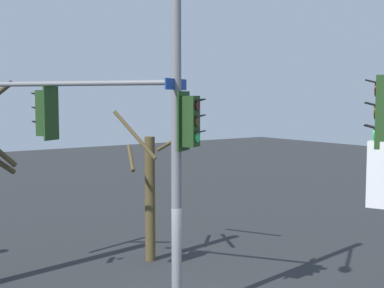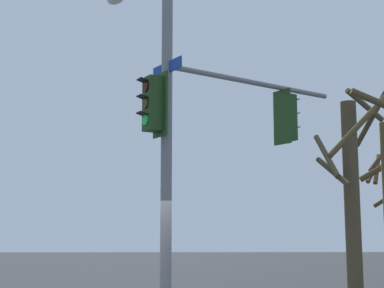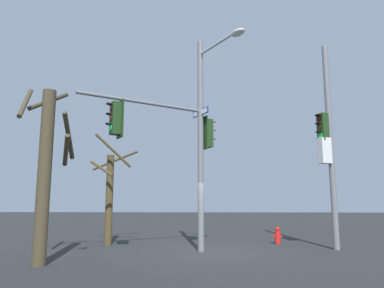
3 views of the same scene
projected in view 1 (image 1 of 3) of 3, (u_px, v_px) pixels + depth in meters
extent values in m
cylinder|color=slate|center=(176.00, 138.00, 11.47)|extent=(0.23, 0.23, 8.12)
cylinder|color=slate|center=(82.00, 83.00, 12.19)|extent=(4.00, 2.74, 0.12)
cube|color=#1E3D19|center=(45.00, 113.00, 12.60)|extent=(0.45, 0.47, 1.10)
cube|color=#1E3D19|center=(51.00, 113.00, 12.54)|extent=(0.34, 0.49, 1.30)
cylinder|color=#2F0403|center=(39.00, 99.00, 12.63)|extent=(0.15, 0.20, 0.22)
cube|color=black|center=(36.00, 94.00, 12.65)|extent=(0.25, 0.26, 0.06)
cylinder|color=#352504|center=(40.00, 113.00, 12.66)|extent=(0.15, 0.20, 0.22)
cube|color=black|center=(37.00, 108.00, 12.68)|extent=(0.25, 0.26, 0.06)
cylinder|color=#19D147|center=(40.00, 127.00, 12.69)|extent=(0.15, 0.20, 0.22)
cube|color=black|center=(37.00, 122.00, 12.71)|extent=(0.25, 0.26, 0.06)
cylinder|color=slate|center=(45.00, 87.00, 12.55)|extent=(0.04, 0.04, 0.15)
cube|color=#1E3D19|center=(190.00, 121.00, 11.32)|extent=(0.44, 0.46, 1.10)
cube|color=#1E3D19|center=(183.00, 121.00, 11.39)|extent=(0.31, 0.51, 1.30)
cylinder|color=#2F0403|center=(197.00, 106.00, 11.22)|extent=(0.13, 0.21, 0.22)
cube|color=black|center=(201.00, 100.00, 11.18)|extent=(0.24, 0.26, 0.06)
cylinder|color=#352504|center=(197.00, 121.00, 11.25)|extent=(0.13, 0.21, 0.22)
cube|color=black|center=(201.00, 116.00, 11.21)|extent=(0.24, 0.26, 0.06)
cylinder|color=#19D147|center=(197.00, 137.00, 11.28)|extent=(0.13, 0.21, 0.22)
cube|color=black|center=(201.00, 132.00, 11.24)|extent=(0.24, 0.26, 0.06)
cube|color=navy|center=(176.00, 84.00, 11.37)|extent=(0.61, 0.95, 0.24)
cube|color=white|center=(175.00, 84.00, 11.38)|extent=(0.54, 0.85, 0.18)
cylinder|color=#2F0403|center=(376.00, 89.00, 7.87)|extent=(0.13, 0.21, 0.22)
cube|color=black|center=(372.00, 81.00, 7.89)|extent=(0.24, 0.26, 0.06)
cylinder|color=#352504|center=(376.00, 112.00, 7.90)|extent=(0.13, 0.21, 0.22)
cube|color=black|center=(371.00, 104.00, 7.92)|extent=(0.24, 0.26, 0.06)
cylinder|color=#19D147|center=(375.00, 134.00, 7.93)|extent=(0.13, 0.21, 0.22)
cube|color=black|center=(370.00, 126.00, 7.95)|extent=(0.24, 0.26, 0.06)
cylinder|color=#4D4125|center=(150.00, 199.00, 15.79)|extent=(0.31, 0.31, 3.78)
cylinder|color=#4D4125|center=(131.00, 158.00, 15.55)|extent=(1.13, 0.56, 0.72)
cylinder|color=#4D4125|center=(135.00, 135.00, 15.00)|extent=(1.45, 0.69, 1.37)
cylinder|color=#4D4125|center=(177.00, 139.00, 16.27)|extent=(2.07, 0.22, 0.94)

